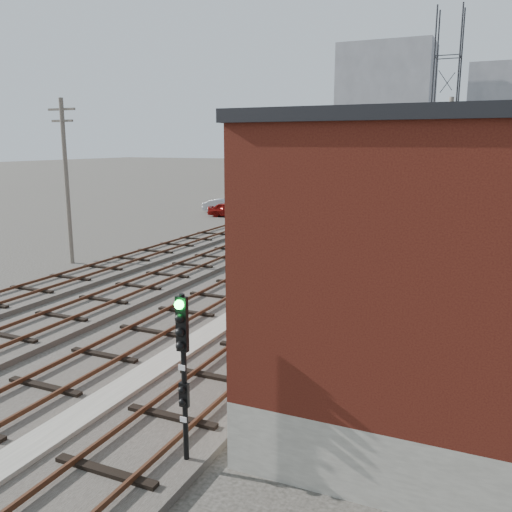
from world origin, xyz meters
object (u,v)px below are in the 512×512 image
Objects in this scene: site_trailer at (364,197)px; car_red at (229,210)px; signal_mast at (183,371)px; car_silver at (223,206)px; switch_stand at (355,217)px; car_grey at (258,197)px.

car_red is (-10.25, -9.80, -0.73)m from site_trailer.
signal_mast is 0.96× the size of car_silver.
switch_stand is 0.38× the size of car_red.
signal_mast reaches higher than car_silver.
car_silver is at bearing 168.84° from switch_stand.
car_silver is 9.14m from car_grey.
car_silver is at bearing -157.52° from site_trailer.
car_grey reaches higher than car_red.
signal_mast is at bearing -158.55° from car_silver.
car_silver is at bearing 26.36° from car_red.
car_grey is at bearing 112.19° from signal_mast.
signal_mast reaches higher than switch_stand.
switch_stand is 0.29× the size of car_grey.
signal_mast is 0.55× the size of site_trailer.
switch_stand is 14.19m from car_silver.
car_grey is at bearing -0.24° from car_red.
switch_stand is at bearing -103.63° from car_red.
signal_mast is 39.54m from car_red.
signal_mast is 2.57× the size of switch_stand.
signal_mast is 35.43m from switch_stand.
site_trailer is 14.20m from car_red.
car_red is (-17.12, 35.61, -1.51)m from signal_mast.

